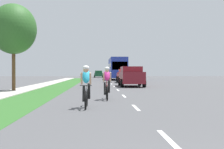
% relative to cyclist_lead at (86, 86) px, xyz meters
% --- Properties ---
extents(ground_plane, '(120.00, 120.00, 0.00)m').
position_rel_cyclist_lead_xyz_m(ground_plane, '(1.86, 11.25, -0.81)').
color(ground_plane, '#4C4C4F').
extents(grass_verge, '(2.39, 70.00, 0.01)m').
position_rel_cyclist_lead_xyz_m(grass_verge, '(-3.01, 11.25, -0.81)').
color(grass_verge, '#2D6026').
rests_on(grass_verge, ground_plane).
extents(sidewalk_concrete, '(1.76, 70.00, 0.10)m').
position_rel_cyclist_lead_xyz_m(sidewalk_concrete, '(-5.09, 11.25, -0.81)').
color(sidewalk_concrete, '#B2ADA3').
rests_on(sidewalk_concrete, ground_plane).
extents(lane_markings_center, '(0.12, 52.71, 0.01)m').
position_rel_cyclist_lead_xyz_m(lane_markings_center, '(1.86, 15.25, -0.81)').
color(lane_markings_center, white).
rests_on(lane_markings_center, ground_plane).
extents(cyclist_lead, '(0.42, 1.72, 1.58)m').
position_rel_cyclist_lead_xyz_m(cyclist_lead, '(0.00, 0.00, 0.00)').
color(cyclist_lead, black).
rests_on(cyclist_lead, ground_plane).
extents(cyclist_trailing, '(0.42, 1.72, 1.58)m').
position_rel_cyclist_lead_xyz_m(cyclist_trailing, '(0.86, 3.10, 0.00)').
color(cyclist_trailing, black).
rests_on(cyclist_trailing, ground_plane).
extents(suv_maroon, '(2.15, 4.70, 1.79)m').
position_rel_cyclist_lead_xyz_m(suv_maroon, '(3.40, 15.11, 0.14)').
color(suv_maroon, maroon).
rests_on(suv_maroon, ground_plane).
extents(pickup_red, '(2.22, 5.10, 1.64)m').
position_rel_cyclist_lead_xyz_m(pickup_red, '(3.81, 24.37, 0.02)').
color(pickup_red, red).
rests_on(pickup_red, ground_plane).
extents(bus_blue, '(2.78, 11.60, 3.48)m').
position_rel_cyclist_lead_xyz_m(bus_blue, '(3.51, 36.58, 1.17)').
color(bus_blue, '#23389E').
rests_on(bus_blue, ground_plane).
extents(sedan_dark_green, '(1.98, 4.30, 1.52)m').
position_rel_cyclist_lead_xyz_m(sedan_dark_green, '(0.44, 53.15, -0.04)').
color(sedan_dark_green, '#194C2D').
rests_on(sedan_dark_green, ground_plane).
extents(street_tree_near, '(3.14, 3.14, 6.02)m').
position_rel_cyclist_lead_xyz_m(street_tree_near, '(-5.40, 9.43, 3.46)').
color(street_tree_near, brown).
rests_on(street_tree_near, ground_plane).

